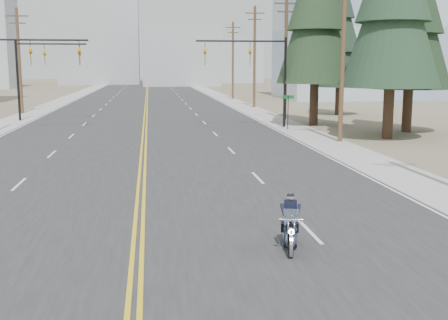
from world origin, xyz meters
name	(u,v)px	position (x,y,z in m)	size (l,w,h in m)	color
ground_plane	(135,295)	(0.00, 0.00, 0.00)	(400.00, 400.00, 0.00)	#776D56
road	(147,100)	(0.00, 70.00, 0.01)	(20.00, 200.00, 0.01)	#303033
sidewalk_left	(64,100)	(-11.50, 70.00, 0.01)	(3.00, 200.00, 0.01)	#A5A5A0
sidewalk_right	(226,99)	(11.50, 70.00, 0.01)	(3.00, 200.00, 0.01)	#A5A5A0
traffic_mast_left	(20,64)	(-8.98, 32.00, 4.94)	(7.10, 0.26, 7.00)	black
traffic_mast_right	(260,64)	(8.98, 32.00, 4.94)	(7.10, 0.26, 7.00)	black
traffic_mast_far	(37,65)	(-9.31, 40.00, 4.87)	(6.10, 0.26, 7.00)	black
street_sign	(288,106)	(10.80, 30.00, 1.80)	(0.90, 0.06, 2.62)	black
utility_pole_b	(343,47)	(12.50, 23.00, 5.98)	(2.20, 0.30, 11.50)	brown
utility_pole_c	(286,55)	(12.50, 38.00, 5.73)	(2.20, 0.30, 11.00)	brown
utility_pole_d	(255,55)	(12.50, 53.00, 5.98)	(2.20, 0.30, 11.50)	brown
utility_pole_e	(233,59)	(12.50, 70.00, 5.73)	(2.20, 0.30, 11.00)	brown
utility_pole_left	(19,59)	(-12.50, 48.00, 5.48)	(2.20, 0.30, 10.50)	brown
glass_building	(363,30)	(32.00, 70.00, 10.00)	(24.00, 16.00, 20.00)	#9EB5CC
haze_bldg_b	(181,56)	(8.00, 125.00, 7.00)	(18.00, 14.00, 14.00)	#ADB2B7
haze_bldg_c	(330,46)	(40.00, 110.00, 9.00)	(16.00, 12.00, 18.00)	#B7BCC6
haze_bldg_d	(100,33)	(-12.00, 140.00, 13.00)	(20.00, 15.00, 26.00)	#ADB2B7
haze_bldg_e	(235,61)	(25.00, 150.00, 6.00)	(14.00, 14.00, 12.00)	#B7BCC6
motorcyclist	(290,222)	(4.06, 2.60, 0.73)	(0.81, 1.88, 1.47)	black
conifer_mid	(413,4)	(19.15, 27.55, 9.13)	(5.96, 5.96, 15.90)	#382619
conifer_tall	(317,2)	(13.77, 33.21, 9.85)	(6.17, 6.17, 17.15)	#382619
conifer_far	(341,34)	(19.08, 42.49, 7.91)	(5.15, 5.15, 13.79)	#382619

